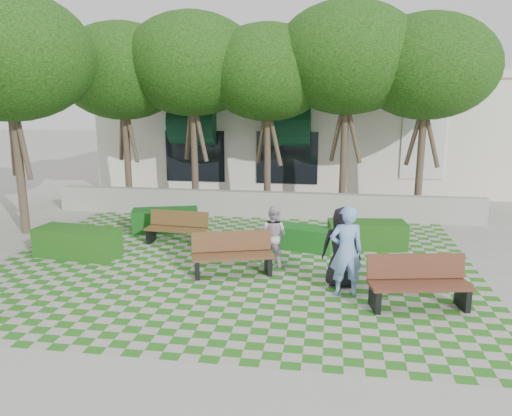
% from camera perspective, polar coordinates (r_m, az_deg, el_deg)
% --- Properties ---
extents(ground, '(90.00, 90.00, 0.00)m').
position_cam_1_polar(ground, '(11.82, -3.53, -8.17)').
color(ground, gray).
rests_on(ground, ground).
extents(lawn, '(12.00, 12.00, 0.00)m').
position_cam_1_polar(lawn, '(12.73, -2.58, -6.55)').
color(lawn, '#2B721E').
rests_on(lawn, ground).
extents(sidewalk_south, '(16.00, 2.00, 0.01)m').
position_cam_1_polar(sidewalk_south, '(7.77, -11.31, -20.45)').
color(sidewalk_south, '#9E9B93').
rests_on(sidewalk_south, ground).
extents(retaining_wall, '(15.00, 0.36, 0.90)m').
position_cam_1_polar(retaining_wall, '(17.55, 0.70, 0.43)').
color(retaining_wall, '#9E9B93').
rests_on(retaining_wall, ground).
extents(bench_east, '(2.11, 1.04, 1.06)m').
position_cam_1_polar(bench_east, '(10.70, 18.07, -8.19)').
color(bench_east, '#522A1C').
rests_on(bench_east, ground).
extents(bench_mid, '(2.03, 1.18, 1.01)m').
position_cam_1_polar(bench_mid, '(12.00, -2.70, -5.35)').
color(bench_mid, '#55351D').
rests_on(bench_mid, ground).
extents(bench_west, '(1.82, 0.75, 0.93)m').
position_cam_1_polar(bench_west, '(14.58, -9.01, -2.33)').
color(bench_west, '#53391C').
rests_on(bench_west, ground).
extents(hedge_east, '(2.22, 1.10, 0.75)m').
position_cam_1_polar(hedge_east, '(14.40, 12.55, -3.00)').
color(hedge_east, '#194813').
rests_on(hedge_east, ground).
extents(hedge_midright, '(1.94, 1.24, 0.63)m').
position_cam_1_polar(hedge_midright, '(14.04, 5.37, -3.40)').
color(hedge_midright, '#15511A').
rests_on(hedge_midright, ground).
extents(hedge_midleft, '(2.17, 1.36, 0.71)m').
position_cam_1_polar(hedge_midleft, '(16.00, -10.31, -1.36)').
color(hedge_midleft, '#124617').
rests_on(hedge_midleft, ground).
extents(hedge_west, '(2.30, 1.16, 0.77)m').
position_cam_1_polar(hedge_west, '(14.13, -19.74, -3.71)').
color(hedge_west, '#1B4E15').
rests_on(hedge_west, ground).
extents(person_blue, '(0.80, 0.61, 1.98)m').
position_cam_1_polar(person_blue, '(10.79, 10.27, -4.87)').
color(person_blue, '#7B9FE0').
rests_on(person_blue, ground).
extents(person_dark, '(0.90, 0.59, 1.81)m').
position_cam_1_polar(person_dark, '(11.33, 9.76, -4.42)').
color(person_dark, black).
rests_on(person_dark, ground).
extents(person_white, '(0.91, 0.82, 1.54)m').
position_cam_1_polar(person_white, '(12.55, 2.00, -3.16)').
color(person_white, silver).
rests_on(person_white, ground).
extents(tree_row, '(17.70, 13.40, 7.41)m').
position_cam_1_polar(tree_row, '(17.27, -5.75, 15.96)').
color(tree_row, '#47382B').
rests_on(tree_row, ground).
extents(building, '(18.00, 8.92, 5.15)m').
position_cam_1_polar(building, '(24.95, 5.41, 8.90)').
color(building, silver).
rests_on(building, ground).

